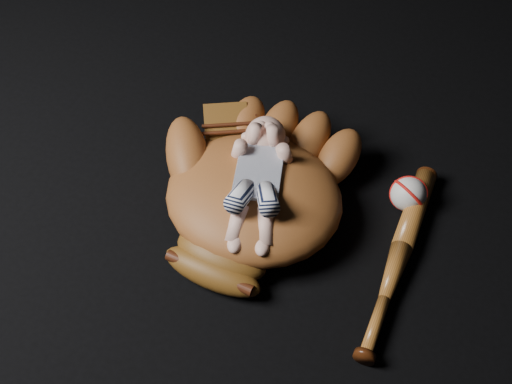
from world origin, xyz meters
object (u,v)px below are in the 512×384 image
Objects in this scene: baseball_glove at (254,191)px; newborn_baby at (257,182)px; baseball at (408,194)px; baseball_bat at (398,258)px.

newborn_baby reaches higher than baseball_glove.
baseball_bat is at bearing -83.99° from baseball.
baseball_glove reaches higher than baseball_bat.
baseball is at bearing 96.01° from baseball_bat.
newborn_baby is at bearing -151.47° from baseball.
baseball_glove is 0.05m from newborn_baby.
baseball is (0.31, 0.15, -0.05)m from baseball_glove.
baseball_bat is at bearing 3.27° from baseball_glove.
baseball_glove is at bearing 177.64° from baseball_bat.
baseball_glove is 1.09× the size of baseball_bat.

